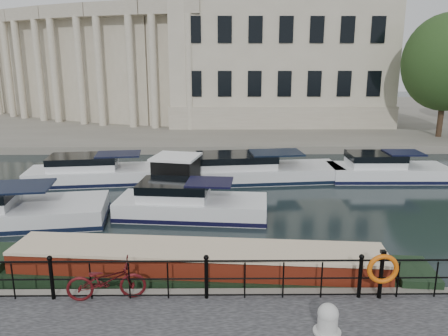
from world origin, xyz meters
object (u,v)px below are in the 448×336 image
Objects in this scene: life_ring_post at (383,270)px; narrowboat at (197,273)px; bicycle at (106,280)px; mooring_bollard at (328,319)px; harbour_hut at (177,179)px.

narrowboat is at bearing 159.31° from life_ring_post.
bicycle is 5.60m from mooring_bollard.
narrowboat is (-3.13, 3.25, -0.52)m from mooring_bollard.
harbour_hut reaches higher than bicycle.
life_ring_post is at bearing -15.62° from narrowboat.
mooring_bollard is at bearing -112.89° from bicycle.
bicycle is at bearing 179.33° from life_ring_post.
bicycle is 1.51× the size of life_ring_post.
mooring_bollard is 0.22× the size of harbour_hut.
harbour_hut is (-1.43, 8.54, 0.59)m from narrowboat.
life_ring_post reaches higher than bicycle.
life_ring_post reaches higher than narrowboat.
life_ring_post is (1.72, 1.42, 0.50)m from mooring_bollard.
bicycle reaches higher than narrowboat.
bicycle is 0.61× the size of harbour_hut.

